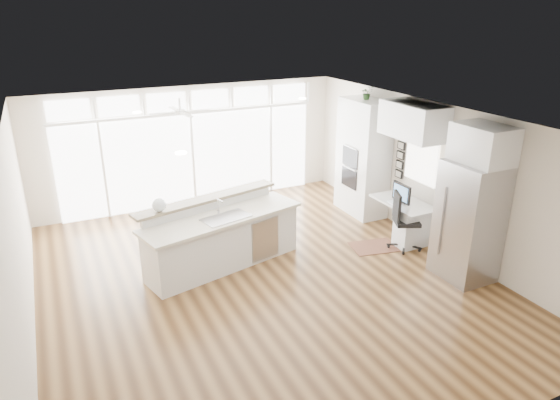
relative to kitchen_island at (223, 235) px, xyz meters
name	(u,v)px	position (x,y,z in m)	size (l,w,h in m)	color
floor	(263,279)	(0.42, -0.75, -0.59)	(7.00, 8.00, 0.02)	#462C15
ceiling	(261,121)	(0.42, -0.75, 2.12)	(7.00, 8.00, 0.02)	silver
wall_back	(191,146)	(0.42, 3.25, 0.77)	(7.00, 0.04, 2.70)	beige
wall_front	(438,350)	(0.42, -4.75, 0.77)	(7.00, 0.04, 2.70)	beige
wall_left	(17,247)	(-3.08, -0.75, 0.77)	(0.04, 8.00, 2.70)	beige
wall_right	(433,175)	(3.92, -0.75, 0.77)	(0.04, 8.00, 2.70)	beige
glass_wall	(193,159)	(0.42, 3.19, 0.47)	(5.80, 0.06, 2.08)	white
transom_row	(189,101)	(0.42, 3.19, 1.80)	(5.90, 0.06, 0.40)	white
desk_window	(422,161)	(3.88, -0.45, 0.97)	(0.04, 0.85, 0.85)	white
ceiling_fan	(180,107)	(-0.08, 2.05, 1.90)	(1.16, 1.16, 0.32)	white
recessed_lights	(256,119)	(0.42, -0.55, 2.10)	(3.40, 3.00, 0.02)	silver
oven_cabinet	(363,158)	(3.59, 1.05, 0.67)	(0.64, 1.20, 2.50)	silver
desk_nook	(402,220)	(3.55, -0.45, -0.20)	(0.72, 1.30, 0.76)	silver
upper_cabinets	(414,121)	(3.59, -0.45, 1.77)	(0.64, 1.30, 0.64)	silver
refrigerator	(469,221)	(3.53, -2.10, 0.42)	(0.76, 0.90, 2.00)	#A2A3A7
fridge_cabinet	(483,144)	(3.59, -2.10, 1.72)	(0.64, 0.90, 0.60)	silver
framed_photos	(400,160)	(3.88, 0.17, 0.82)	(0.06, 0.22, 0.80)	black
kitchen_island	(223,235)	(0.00, 0.00, 0.00)	(2.90, 1.09, 1.15)	silver
rug	(374,247)	(2.82, -0.57, -0.57)	(0.84, 0.61, 0.01)	#3C1C13
office_chair	(407,221)	(3.32, -0.85, -0.02)	(0.58, 0.53, 1.11)	black
fishbowl	(159,205)	(-1.02, 0.16, 0.69)	(0.23, 0.23, 0.23)	white
monitor	(402,193)	(3.47, -0.45, 0.39)	(0.08, 0.49, 0.41)	black
keyboard	(394,204)	(3.30, -0.45, 0.19)	(0.12, 0.31, 0.02)	white
potted_plant	(367,94)	(3.59, 1.05, 2.03)	(0.24, 0.27, 0.21)	#2B5424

